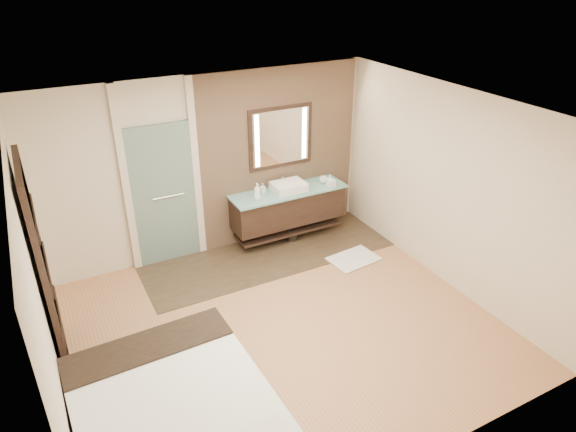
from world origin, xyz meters
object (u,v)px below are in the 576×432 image
vanity (288,207)px  bed (177,427)px  mirror_unit (281,137)px  waste_bin (292,234)px

vanity → bed: size_ratio=0.86×
mirror_unit → waste_bin: (0.04, -0.31, -1.54)m
vanity → mirror_unit: size_ratio=1.75×
bed → waste_bin: (2.79, 3.01, -0.23)m
mirror_unit → waste_bin: size_ratio=4.76×
mirror_unit → waste_bin: bearing=-83.4°
vanity → mirror_unit: (0.00, 0.24, 1.07)m
vanity → waste_bin: vanity is taller
mirror_unit → bed: 4.50m
vanity → waste_bin: 0.48m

